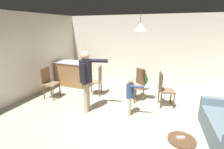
# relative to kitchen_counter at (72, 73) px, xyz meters

# --- Properties ---
(ground) EXTENTS (7.68, 7.68, 0.00)m
(ground) POSITION_rel_kitchen_counter_xyz_m (2.45, -1.94, -0.48)
(ground) COLOR #B2A893
(wall_back) EXTENTS (6.40, 0.10, 2.70)m
(wall_back) POSITION_rel_kitchen_counter_xyz_m (2.45, 1.26, 0.87)
(wall_back) COLOR silver
(wall_back) RESTS_ON ground
(wall_left) EXTENTS (0.10, 6.40, 2.70)m
(wall_left) POSITION_rel_kitchen_counter_xyz_m (-0.75, -1.94, 0.87)
(wall_left) COLOR silver
(wall_left) RESTS_ON ground
(kitchen_counter) EXTENTS (1.26, 0.66, 0.95)m
(kitchen_counter) POSITION_rel_kitchen_counter_xyz_m (0.00, 0.00, 0.00)
(kitchen_counter) COLOR olive
(kitchen_counter) RESTS_ON ground
(side_table_by_couch) EXTENTS (0.44, 0.44, 0.52)m
(side_table_by_couch) POSITION_rel_kitchen_counter_xyz_m (4.02, -2.82, -0.15)
(side_table_by_couch) COLOR brown
(side_table_by_couch) RESTS_ON ground
(person_adult) EXTENTS (0.75, 0.61, 1.66)m
(person_adult) POSITION_rel_kitchen_counter_xyz_m (1.62, -1.67, 0.55)
(person_adult) COLOR tan
(person_adult) RESTS_ON ground
(person_child) EXTENTS (0.55, 0.28, 1.00)m
(person_child) POSITION_rel_kitchen_counter_xyz_m (2.78, -1.46, 0.15)
(person_child) COLOR tan
(person_child) RESTS_ON ground
(dining_chair_by_counter) EXTENTS (0.59, 0.59, 1.00)m
(dining_chair_by_counter) POSITION_rel_kitchen_counter_xyz_m (2.71, -0.42, 0.07)
(dining_chair_by_counter) COLOR brown
(dining_chair_by_counter) RESTS_ON ground
(dining_chair_near_wall) EXTENTS (0.51, 0.51, 1.00)m
(dining_chair_near_wall) POSITION_rel_kitchen_counter_xyz_m (1.34, -0.52, 0.07)
(dining_chair_near_wall) COLOR brown
(dining_chair_near_wall) RESTS_ON ground
(dining_chair_centre_back) EXTENTS (0.45, 0.45, 1.00)m
(dining_chair_centre_back) POSITION_rel_kitchen_counter_xyz_m (0.01, -1.32, 0.07)
(dining_chair_centre_back) COLOR brown
(dining_chair_centre_back) RESTS_ON ground
(dining_chair_spare) EXTENTS (0.52, 0.52, 1.00)m
(dining_chair_spare) POSITION_rel_kitchen_counter_xyz_m (3.53, -0.57, 0.07)
(dining_chair_spare) COLOR brown
(dining_chair_spare) RESTS_ON ground
(potted_plant_corner) EXTENTS (0.45, 0.45, 0.70)m
(potted_plant_corner) POSITION_rel_kitchen_counter_xyz_m (2.64, 0.56, -0.09)
(potted_plant_corner) COLOR brown
(potted_plant_corner) RESTS_ON ground
(spare_remote_on_table) EXTENTS (0.13, 0.08, 0.04)m
(spare_remote_on_table) POSITION_rel_kitchen_counter_xyz_m (4.00, -2.80, 0.06)
(spare_remote_on_table) COLOR white
(spare_remote_on_table) RESTS_ON side_table_by_couch
(ceiling_light_pendant) EXTENTS (0.32, 0.32, 0.55)m
(ceiling_light_pendant) POSITION_rel_kitchen_counter_xyz_m (2.85, -0.99, 1.77)
(ceiling_light_pendant) COLOR silver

